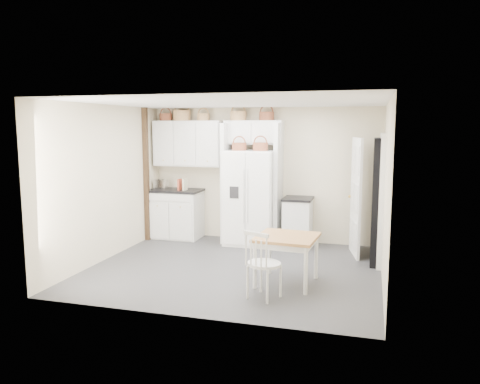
% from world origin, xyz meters
% --- Properties ---
extents(floor, '(4.50, 4.50, 0.00)m').
position_xyz_m(floor, '(0.00, 0.00, 0.00)').
color(floor, '#3A393C').
rests_on(floor, ground).
extents(ceiling, '(4.50, 4.50, 0.00)m').
position_xyz_m(ceiling, '(0.00, 0.00, 2.60)').
color(ceiling, white).
rests_on(ceiling, wall_back).
extents(wall_back, '(4.50, 0.00, 4.50)m').
position_xyz_m(wall_back, '(0.00, 2.00, 1.30)').
color(wall_back, beige).
rests_on(wall_back, floor).
extents(wall_left, '(0.00, 4.00, 4.00)m').
position_xyz_m(wall_left, '(-2.25, 0.00, 1.30)').
color(wall_left, beige).
rests_on(wall_left, floor).
extents(wall_right, '(0.00, 4.00, 4.00)m').
position_xyz_m(wall_right, '(2.25, 0.00, 1.30)').
color(wall_right, beige).
rests_on(wall_right, floor).
extents(refrigerator, '(0.93, 0.75, 1.79)m').
position_xyz_m(refrigerator, '(-0.15, 1.60, 0.90)').
color(refrigerator, white).
rests_on(refrigerator, floor).
extents(base_cab_left, '(1.02, 0.64, 0.94)m').
position_xyz_m(base_cab_left, '(-1.74, 1.70, 0.47)').
color(base_cab_left, silver).
rests_on(base_cab_left, floor).
extents(base_cab_right, '(0.50, 0.60, 0.88)m').
position_xyz_m(base_cab_right, '(0.74, 1.70, 0.44)').
color(base_cab_right, silver).
rests_on(base_cab_right, floor).
extents(dining_table, '(0.90, 0.90, 0.70)m').
position_xyz_m(dining_table, '(0.92, -0.49, 0.35)').
color(dining_table, brown).
rests_on(dining_table, floor).
extents(windsor_chair, '(0.57, 0.55, 0.92)m').
position_xyz_m(windsor_chair, '(0.74, -1.14, 0.46)').
color(windsor_chair, silver).
rests_on(windsor_chair, floor).
extents(counter_left, '(1.06, 0.69, 0.04)m').
position_xyz_m(counter_left, '(-1.74, 1.70, 0.96)').
color(counter_left, black).
rests_on(counter_left, base_cab_left).
extents(counter_right, '(0.54, 0.64, 0.04)m').
position_xyz_m(counter_right, '(0.74, 1.70, 0.90)').
color(counter_right, black).
rests_on(counter_right, base_cab_right).
extents(toaster, '(0.29, 0.18, 0.19)m').
position_xyz_m(toaster, '(-2.05, 1.68, 1.08)').
color(toaster, silver).
rests_on(toaster, counter_left).
extents(cookbook_red, '(0.04, 0.15, 0.22)m').
position_xyz_m(cookbook_red, '(-1.61, 1.62, 1.10)').
color(cookbook_red, '#B2452C').
rests_on(cookbook_red, counter_left).
extents(cookbook_cream, '(0.05, 0.15, 0.23)m').
position_xyz_m(cookbook_cream, '(-1.50, 1.62, 1.10)').
color(cookbook_cream, beige).
rests_on(cookbook_cream, counter_left).
extents(basket_upper_a, '(0.26, 0.26, 0.15)m').
position_xyz_m(basket_upper_a, '(-1.98, 1.83, 2.42)').
color(basket_upper_a, brown).
rests_on(basket_upper_a, upper_cabinet).
extents(basket_upper_b, '(0.35, 0.35, 0.21)m').
position_xyz_m(basket_upper_b, '(-1.63, 1.83, 2.45)').
color(basket_upper_b, olive).
rests_on(basket_upper_b, upper_cabinet).
extents(basket_upper_c, '(0.24, 0.24, 0.14)m').
position_xyz_m(basket_upper_c, '(-1.18, 1.83, 2.42)').
color(basket_upper_c, olive).
rests_on(basket_upper_c, upper_cabinet).
extents(basket_bridge_a, '(0.31, 0.31, 0.17)m').
position_xyz_m(basket_bridge_a, '(-0.46, 1.83, 2.44)').
color(basket_bridge_a, olive).
rests_on(basket_bridge_a, bridge_cabinet).
extents(basket_bridge_b, '(0.28, 0.28, 0.16)m').
position_xyz_m(basket_bridge_b, '(0.09, 1.83, 2.43)').
color(basket_bridge_b, brown).
rests_on(basket_bridge_b, bridge_cabinet).
extents(basket_fridge_a, '(0.27, 0.27, 0.14)m').
position_xyz_m(basket_fridge_a, '(-0.35, 1.50, 1.87)').
color(basket_fridge_a, brown).
rests_on(basket_fridge_a, refrigerator).
extents(basket_fridge_b, '(0.28, 0.28, 0.15)m').
position_xyz_m(basket_fridge_b, '(0.05, 1.50, 1.87)').
color(basket_fridge_b, brown).
rests_on(basket_fridge_b, refrigerator).
extents(upper_cabinet, '(1.40, 0.34, 0.90)m').
position_xyz_m(upper_cabinet, '(-1.50, 1.83, 1.90)').
color(upper_cabinet, silver).
rests_on(upper_cabinet, wall_back).
extents(bridge_cabinet, '(1.12, 0.34, 0.45)m').
position_xyz_m(bridge_cabinet, '(-0.15, 1.83, 2.12)').
color(bridge_cabinet, silver).
rests_on(bridge_cabinet, wall_back).
extents(fridge_panel_left, '(0.08, 0.60, 2.30)m').
position_xyz_m(fridge_panel_left, '(-0.66, 1.70, 1.15)').
color(fridge_panel_left, silver).
rests_on(fridge_panel_left, floor).
extents(fridge_panel_right, '(0.08, 0.60, 2.30)m').
position_xyz_m(fridge_panel_right, '(0.36, 1.70, 1.15)').
color(fridge_panel_right, silver).
rests_on(fridge_panel_right, floor).
extents(trim_post, '(0.09, 0.09, 2.60)m').
position_xyz_m(trim_post, '(-2.20, 1.35, 1.30)').
color(trim_post, black).
rests_on(trim_post, floor).
extents(doorway_void, '(0.18, 0.85, 2.05)m').
position_xyz_m(doorway_void, '(2.16, 1.00, 1.02)').
color(doorway_void, black).
rests_on(doorway_void, floor).
extents(door_slab, '(0.21, 0.79, 2.05)m').
position_xyz_m(door_slab, '(1.80, 1.33, 1.02)').
color(door_slab, white).
rests_on(door_slab, floor).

